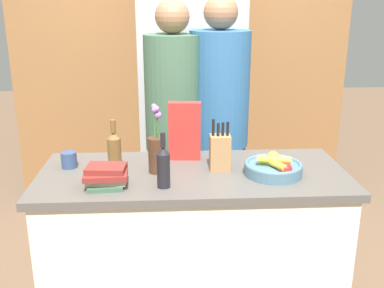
{
  "coord_description": "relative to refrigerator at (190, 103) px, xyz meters",
  "views": [
    {
      "loc": [
        -0.13,
        -2.1,
        1.74
      ],
      "look_at": [
        0.0,
        0.08,
        1.04
      ],
      "focal_mm": 42.0,
      "sensor_mm": 36.0,
      "label": 1
    }
  ],
  "objects": [
    {
      "name": "back_wall_wood",
      "position": [
        -0.06,
        0.36,
        0.31
      ],
      "size": [
        2.74,
        0.12,
        2.6
      ],
      "color": "olive",
      "rests_on": "ground_plane"
    },
    {
      "name": "cereal_box",
      "position": [
        -0.09,
        -1.08,
        0.09
      ],
      "size": [
        0.17,
        0.07,
        0.31
      ],
      "color": "red",
      "rests_on": "kitchen_island"
    },
    {
      "name": "person_at_sink",
      "position": [
        -0.14,
        -0.66,
        -0.0
      ],
      "size": [
        0.35,
        0.35,
        1.75
      ],
      "rotation": [
        0.0,
        0.0,
        0.09
      ],
      "color": "#383842",
      "rests_on": "ground_plane"
    },
    {
      "name": "kitchen_island",
      "position": [
        -0.06,
        -1.28,
        -0.53
      ],
      "size": [
        1.54,
        0.66,
        0.92
      ],
      "color": "silver",
      "rests_on": "ground_plane"
    },
    {
      "name": "refrigerator",
      "position": [
        0.0,
        0.0,
        0.0
      ],
      "size": [
        0.75,
        0.63,
        1.98
      ],
      "color": "#B7B7BC",
      "rests_on": "ground_plane"
    },
    {
      "name": "coffee_mug",
      "position": [
        -0.69,
        -1.18,
        -0.03
      ],
      "size": [
        0.08,
        0.11,
        0.08
      ],
      "color": "#334770",
      "rests_on": "kitchen_island"
    },
    {
      "name": "flower_vase",
      "position": [
        -0.24,
        -1.27,
        0.05
      ],
      "size": [
        0.08,
        0.08,
        0.35
      ],
      "color": "#4C2D1E",
      "rests_on": "kitchen_island"
    },
    {
      "name": "fruit_bowl",
      "position": [
        0.34,
        -1.34,
        -0.03
      ],
      "size": [
        0.28,
        0.28,
        0.1
      ],
      "color": "slate",
      "rests_on": "kitchen_island"
    },
    {
      "name": "knife_block",
      "position": [
        0.08,
        -1.25,
        0.03
      ],
      "size": [
        0.1,
        0.09,
        0.26
      ],
      "color": "#A87A4C",
      "rests_on": "kitchen_island"
    },
    {
      "name": "book_stack",
      "position": [
        -0.47,
        -1.44,
        -0.02
      ],
      "size": [
        0.2,
        0.16,
        0.1
      ],
      "color": "#3D6047",
      "rests_on": "kitchen_island"
    },
    {
      "name": "person_in_blue",
      "position": [
        0.15,
        -0.63,
        0.01
      ],
      "size": [
        0.37,
        0.37,
        1.78
      ],
      "rotation": [
        0.0,
        0.0,
        0.47
      ],
      "color": "#383842",
      "rests_on": "ground_plane"
    },
    {
      "name": "bottle_vinegar",
      "position": [
        -0.2,
        -1.46,
        0.03
      ],
      "size": [
        0.06,
        0.06,
        0.26
      ],
      "color": "black",
      "rests_on": "kitchen_island"
    },
    {
      "name": "bottle_oil",
      "position": [
        -0.45,
        -1.19,
        0.03
      ],
      "size": [
        0.07,
        0.07,
        0.25
      ],
      "color": "brown",
      "rests_on": "kitchen_island"
    }
  ]
}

